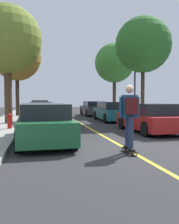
# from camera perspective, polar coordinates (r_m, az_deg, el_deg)

# --- Properties ---
(ground) EXTENTS (80.00, 80.00, 0.00)m
(ground) POSITION_cam_1_polar(r_m,az_deg,el_deg) (7.66, 8.48, -8.40)
(ground) COLOR #2D2D30
(center_line) EXTENTS (0.12, 39.20, 0.01)m
(center_line) POSITION_cam_1_polar(r_m,az_deg,el_deg) (11.45, 1.49, -4.58)
(center_line) COLOR gold
(center_line) RESTS_ON ground
(parked_car_left_nearest) EXTENTS (1.91, 4.09, 1.35)m
(parked_car_left_nearest) POSITION_cam_1_polar(r_m,az_deg,el_deg) (8.60, -10.39, -2.65)
(parked_car_left_nearest) COLOR #1E5B33
(parked_car_left_nearest) RESTS_ON ground
(parked_car_left_near) EXTENTS (1.99, 4.46, 1.29)m
(parked_car_left_near) POSITION_cam_1_polar(r_m,az_deg,el_deg) (14.87, -11.01, -0.41)
(parked_car_left_near) COLOR maroon
(parked_car_left_near) RESTS_ON ground
(parked_car_left_far) EXTENTS (2.08, 4.64, 1.29)m
(parked_car_left_far) POSITION_cam_1_polar(r_m,az_deg,el_deg) (20.59, -11.25, 0.51)
(parked_car_left_far) COLOR maroon
(parked_car_left_far) RESTS_ON ground
(parked_car_left_farthest) EXTENTS (2.07, 4.22, 1.39)m
(parked_car_left_farthest) POSITION_cam_1_polar(r_m,az_deg,el_deg) (27.05, -11.39, 1.19)
(parked_car_left_farthest) COLOR #BCAD89
(parked_car_left_farthest) RESTS_ON ground
(parked_car_right_nearest) EXTENTS (1.91, 4.16, 1.31)m
(parked_car_right_nearest) POSITION_cam_1_polar(r_m,az_deg,el_deg) (11.68, 13.68, -1.31)
(parked_car_right_nearest) COLOR maroon
(parked_car_right_nearest) RESTS_ON ground
(parked_car_right_near) EXTENTS (1.92, 4.56, 1.32)m
(parked_car_right_near) POSITION_cam_1_polar(r_m,az_deg,el_deg) (17.21, 5.15, 0.11)
(parked_car_right_near) COLOR #196066
(parked_car_right_near) RESTS_ON ground
(parked_car_right_far) EXTENTS (1.94, 4.22, 1.31)m
(parked_car_right_far) POSITION_cam_1_polar(r_m,az_deg,el_deg) (22.72, 0.95, 0.81)
(parked_car_right_far) COLOR #38383D
(parked_car_right_far) RESTS_ON ground
(street_tree_left_nearest) EXTENTS (3.86, 3.86, 6.68)m
(street_tree_left_nearest) POSITION_cam_1_polar(r_m,az_deg,el_deg) (15.27, -18.37, 15.46)
(street_tree_left_nearest) COLOR #4C3823
(street_tree_left_nearest) RESTS_ON sidewalk_left
(street_tree_left_near) EXTENTS (4.01, 4.01, 6.89)m
(street_tree_left_near) POSITION_cam_1_polar(r_m,az_deg,el_deg) (21.75, -16.36, 12.13)
(street_tree_left_near) COLOR #3D2D1E
(street_tree_left_near) RESTS_ON sidewalk_left
(street_tree_right_nearest) EXTENTS (3.68, 3.68, 6.80)m
(street_tree_right_nearest) POSITION_cam_1_polar(r_m,az_deg,el_deg) (17.32, 12.23, 14.83)
(street_tree_right_nearest) COLOR #3D2D1E
(street_tree_right_nearest) RESTS_ON sidewalk_right
(street_tree_right_near) EXTENTS (3.57, 3.57, 6.44)m
(street_tree_right_near) POSITION_cam_1_polar(r_m,az_deg,el_deg) (23.02, 5.76, 11.12)
(street_tree_right_near) COLOR #3D2D1E
(street_tree_right_near) RESTS_ON sidewalk_right
(fire_hydrant) EXTENTS (0.20, 0.20, 0.70)m
(fire_hydrant) POSITION_cam_1_polar(r_m,az_deg,el_deg) (12.16, -17.89, -1.99)
(fire_hydrant) COLOR #B2140F
(fire_hydrant) RESTS_ON sidewalk_left
(streetlamp) EXTENTS (0.36, 0.24, 5.79)m
(streetlamp) POSITION_cam_1_polar(r_m,az_deg,el_deg) (18.06, 10.40, 9.08)
(streetlamp) COLOR #38383D
(streetlamp) RESTS_ON sidewalk_right
(skateboard) EXTENTS (0.24, 0.85, 0.10)m
(skateboard) POSITION_cam_1_polar(r_m,az_deg,el_deg) (7.08, 9.08, -8.63)
(skateboard) COLOR black
(skateboard) RESTS_ON ground
(skateboarder) EXTENTS (0.58, 0.70, 1.80)m
(skateboarder) POSITION_cam_1_polar(r_m,az_deg,el_deg) (6.92, 9.24, -0.21)
(skateboarder) COLOR black
(skateboarder) RESTS_ON skateboard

